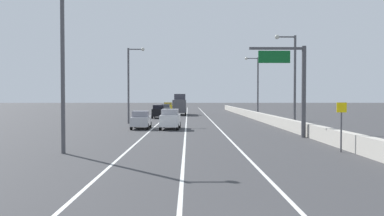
{
  "coord_description": "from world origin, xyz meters",
  "views": [
    {
      "loc": [
        -1.75,
        -7.09,
        3.32
      ],
      "look_at": [
        -1.27,
        42.86,
        1.96
      ],
      "focal_mm": 37.58,
      "sensor_mm": 36.0,
      "label": 1
    }
  ],
  "objects": [
    {
      "name": "lane_stripe_center",
      "position": [
        -2.0,
        55.0,
        0.0
      ],
      "size": [
        0.16,
        130.0,
        0.0
      ],
      "primitive_type": "cube",
      "color": "silver",
      "rests_on": "ground_plane"
    },
    {
      "name": "box_truck",
      "position": [
        -3.34,
        67.94,
        1.78
      ],
      "size": [
        2.46,
        8.44,
        3.92
      ],
      "color": "#4C4C51",
      "rests_on": "ground_plane"
    },
    {
      "name": "speed_advisory_sign",
      "position": [
        7.44,
        16.84,
        1.76
      ],
      "size": [
        0.6,
        0.11,
        3.0
      ],
      "color": "#4C4C51",
      "rests_on": "ground_plane"
    },
    {
      "name": "car_silver_1",
      "position": [
        -6.67,
        34.85,
        0.94
      ],
      "size": [
        1.97,
        4.31,
        1.87
      ],
      "color": "#B7B7BC",
      "rests_on": "ground_plane"
    },
    {
      "name": "lamp_post_left_near",
      "position": [
        -8.83,
        16.54,
        5.48
      ],
      "size": [
        2.14,
        0.44,
        9.48
      ],
      "color": "#4C4C51",
      "rests_on": "ground_plane"
    },
    {
      "name": "lane_stripe_right",
      "position": [
        1.5,
        55.0,
        0.0
      ],
      "size": [
        0.16,
        130.0,
        0.0
      ],
      "primitive_type": "cube",
      "color": "silver",
      "rests_on": "ground_plane"
    },
    {
      "name": "car_white_2",
      "position": [
        -3.6,
        34.39,
        1.04
      ],
      "size": [
        2.07,
        4.38,
        2.09
      ],
      "color": "white",
      "rests_on": "ground_plane"
    },
    {
      "name": "ground_plane",
      "position": [
        0.0,
        64.0,
        0.0
      ],
      "size": [
        320.0,
        320.0,
        0.0
      ],
      "primitive_type": "plane",
      "color": "#38383A"
    },
    {
      "name": "lamp_post_right_second",
      "position": [
        8.56,
        32.6,
        5.48
      ],
      "size": [
        2.14,
        0.44,
        9.48
      ],
      "color": "#4C4C51",
      "rests_on": "ground_plane"
    },
    {
      "name": "overhead_sign_gantry",
      "position": [
        7.0,
        25.73,
        4.73
      ],
      "size": [
        4.68,
        0.36,
        7.5
      ],
      "color": "#47474C",
      "rests_on": "ground_plane"
    },
    {
      "name": "car_black_3",
      "position": [
        -6.38,
        56.15,
        1.04
      ],
      "size": [
        1.96,
        4.71,
        2.08
      ],
      "color": "black",
      "rests_on": "ground_plane"
    },
    {
      "name": "car_yellow_4",
      "position": [
        -6.2,
        82.31,
        1.07
      ],
      "size": [
        1.99,
        4.17,
        2.15
      ],
      "color": "gold",
      "rests_on": "ground_plane"
    },
    {
      "name": "lamp_post_left_mid",
      "position": [
        -8.92,
        43.01,
        5.48
      ],
      "size": [
        2.14,
        0.44,
        9.48
      ],
      "color": "#4C4C51",
      "rests_on": "ground_plane"
    },
    {
      "name": "lamp_post_right_third",
      "position": [
        8.73,
        54.67,
        5.48
      ],
      "size": [
        2.14,
        0.44,
        9.48
      ],
      "color": "#4C4C51",
      "rests_on": "ground_plane"
    },
    {
      "name": "jersey_barrier_right",
      "position": [
        8.34,
        40.0,
        0.55
      ],
      "size": [
        0.6,
        120.0,
        1.1
      ],
      "primitive_type": "cube",
      "color": "#B2ADA3",
      "rests_on": "ground_plane"
    },
    {
      "name": "lane_stripe_left",
      "position": [
        -5.5,
        55.0,
        0.0
      ],
      "size": [
        0.16,
        130.0,
        0.0
      ],
      "primitive_type": "cube",
      "color": "silver",
      "rests_on": "ground_plane"
    },
    {
      "name": "car_gray_0",
      "position": [
        -6.33,
        74.6,
        0.94
      ],
      "size": [
        1.91,
        4.4,
        1.89
      ],
      "color": "slate",
      "rests_on": "ground_plane"
    }
  ]
}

